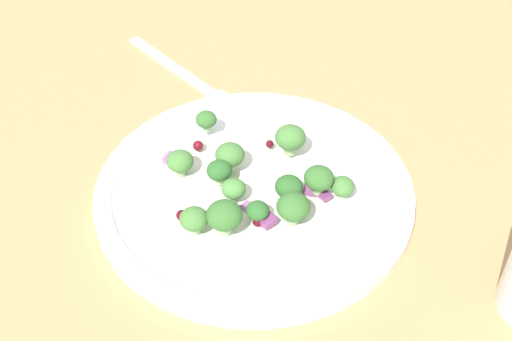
% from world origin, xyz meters
% --- Properties ---
extents(ground_plane, '(1.80, 1.80, 0.02)m').
position_xyz_m(ground_plane, '(0.00, 0.00, -0.01)').
color(ground_plane, tan).
extents(plate, '(0.28, 0.28, 0.02)m').
position_xyz_m(plate, '(-0.00, -0.00, 0.01)').
color(plate, white).
rests_on(plate, ground_plane).
extents(dressing_pool, '(0.17, 0.17, 0.00)m').
position_xyz_m(dressing_pool, '(-0.00, -0.00, 0.01)').
color(dressing_pool, white).
rests_on(dressing_pool, plate).
extents(broccoli_floret_0, '(0.02, 0.02, 0.02)m').
position_xyz_m(broccoli_floret_0, '(-0.02, -0.08, 0.03)').
color(broccoli_floret_0, '#9EC684').
rests_on(broccoli_floret_0, plate).
extents(broccoli_floret_1, '(0.02, 0.02, 0.02)m').
position_xyz_m(broccoli_floret_1, '(0.03, -0.00, 0.03)').
color(broccoli_floret_1, '#9EC684').
rests_on(broccoli_floret_1, plate).
extents(broccoli_floret_2, '(0.02, 0.02, 0.02)m').
position_xyz_m(broccoli_floret_2, '(0.07, -0.00, 0.03)').
color(broccoli_floret_2, '#ADD18E').
rests_on(broccoli_floret_2, plate).
extents(broccoli_floret_3, '(0.03, 0.03, 0.03)m').
position_xyz_m(broccoli_floret_3, '(0.00, -0.03, 0.03)').
color(broccoli_floret_3, '#ADD18E').
rests_on(broccoli_floret_3, plate).
extents(broccoli_floret_4, '(0.02, 0.02, 0.02)m').
position_xyz_m(broccoli_floret_4, '(0.02, -0.02, 0.03)').
color(broccoli_floret_4, '#9EC684').
rests_on(broccoli_floret_4, plate).
extents(broccoli_floret_5, '(0.02, 0.02, 0.02)m').
position_xyz_m(broccoli_floret_5, '(0.03, -0.06, 0.03)').
color(broccoli_floret_5, '#8EB77A').
rests_on(broccoli_floret_5, plate).
extents(broccoli_floret_6, '(0.02, 0.02, 0.02)m').
position_xyz_m(broccoli_floret_6, '(-0.01, 0.03, 0.03)').
color(broccoli_floret_6, '#8EB77A').
rests_on(broccoli_floret_6, plate).
extents(broccoli_floret_7, '(0.03, 0.03, 0.03)m').
position_xyz_m(broccoli_floret_7, '(-0.05, 0.00, 0.04)').
color(broccoli_floret_7, '#8EB77A').
rests_on(broccoli_floret_7, plate).
extents(broccoli_floret_8, '(0.02, 0.02, 0.02)m').
position_xyz_m(broccoli_floret_8, '(-0.04, 0.07, 0.03)').
color(broccoli_floret_8, '#ADD18E').
rests_on(broccoli_floret_8, plate).
extents(broccoli_floret_9, '(0.03, 0.03, 0.03)m').
position_xyz_m(broccoli_floret_9, '(-0.03, 0.05, 0.03)').
color(broccoli_floret_9, '#8EB77A').
rests_on(broccoli_floret_9, plate).
extents(broccoli_floret_10, '(0.03, 0.03, 0.03)m').
position_xyz_m(broccoli_floret_10, '(0.06, 0.02, 0.03)').
color(broccoli_floret_10, '#9EC684').
rests_on(broccoli_floret_10, plate).
extents(broccoli_floret_11, '(0.02, 0.02, 0.02)m').
position_xyz_m(broccoli_floret_11, '(0.03, 0.03, 0.03)').
color(broccoli_floret_11, '#8EB77A').
rests_on(broccoli_floret_11, plate).
extents(broccoli_floret_12, '(0.03, 0.03, 0.03)m').
position_xyz_m(broccoli_floret_12, '(0.01, 0.05, 0.03)').
color(broccoli_floret_12, '#8EB77A').
rests_on(broccoli_floret_12, plate).
extents(cranberry_0, '(0.01, 0.01, 0.01)m').
position_xyz_m(cranberry_0, '(-0.05, -0.02, 0.02)').
color(cranberry_0, '#4C0A14').
rests_on(cranberry_0, plate).
extents(cranberry_1, '(0.01, 0.01, 0.01)m').
position_xyz_m(cranberry_1, '(0.05, -0.00, 0.02)').
color(cranberry_1, '#4C0A14').
rests_on(cranberry_1, plate).
extents(cranberry_2, '(0.01, 0.01, 0.01)m').
position_xyz_m(cranberry_2, '(-0.00, -0.07, 0.02)').
color(cranberry_2, maroon).
rests_on(cranberry_2, plate).
extents(cranberry_3, '(0.01, 0.01, 0.01)m').
position_xyz_m(cranberry_3, '(0.03, 0.03, 0.02)').
color(cranberry_3, '#4C0A14').
rests_on(cranberry_3, plate).
extents(cranberry_4, '(0.01, 0.01, 0.01)m').
position_xyz_m(cranberry_4, '(0.07, -0.02, 0.02)').
color(cranberry_4, '#4C0A14').
rests_on(cranberry_4, plate).
extents(onion_bit_0, '(0.01, 0.01, 0.00)m').
position_xyz_m(onion_bit_0, '(0.03, 0.01, 0.02)').
color(onion_bit_0, '#A35B93').
rests_on(onion_bit_0, plate).
extents(onion_bit_1, '(0.02, 0.02, 0.00)m').
position_xyz_m(onion_bit_1, '(-0.02, 0.04, 0.02)').
color(onion_bit_1, '#934C84').
rests_on(onion_bit_1, plate).
extents(onion_bit_2, '(0.02, 0.02, 0.01)m').
position_xyz_m(onion_bit_2, '(0.03, -0.08, 0.02)').
color(onion_bit_2, '#A35B93').
rests_on(onion_bit_2, plate).
extents(onion_bit_3, '(0.01, 0.01, 0.01)m').
position_xyz_m(onion_bit_3, '(0.03, 0.04, 0.02)').
color(onion_bit_3, '#843D75').
rests_on(onion_bit_3, plate).
extents(onion_bit_4, '(0.01, 0.01, 0.00)m').
position_xyz_m(onion_bit_4, '(-0.03, 0.06, 0.02)').
color(onion_bit_4, '#843D75').
rests_on(onion_bit_4, plate).
extents(fork, '(0.04, 0.19, 0.01)m').
position_xyz_m(fork, '(-0.09, -0.18, 0.00)').
color(fork, silver).
rests_on(fork, ground_plane).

